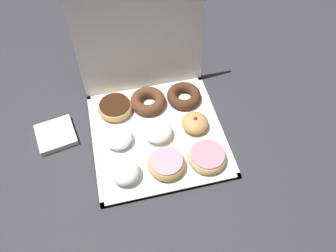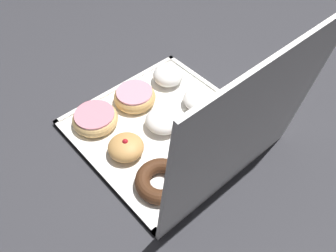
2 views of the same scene
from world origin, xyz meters
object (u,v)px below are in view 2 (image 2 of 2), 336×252
(donut_box, at_px, (165,129))
(pink_frosted_donut_2, at_px, (95,118))
(powdered_filled_donut_4, at_px, (163,120))
(chocolate_cake_ring_donut_8, at_px, (161,181))
(chocolate_cake_ring_donut_7, at_px, (202,152))
(napkin_stack, at_px, (265,86))
(pink_frosted_donut_1, at_px, (134,97))
(chocolate_frosted_donut_6, at_px, (233,127))
(powdered_filled_donut_3, at_px, (201,100))
(jelly_filled_donut_5, at_px, (125,147))
(powdered_filled_donut_0, at_px, (168,75))

(donut_box, distance_m, pink_frosted_donut_2, 0.18)
(powdered_filled_donut_4, distance_m, chocolate_cake_ring_donut_8, 0.17)
(chocolate_cake_ring_donut_7, distance_m, chocolate_cake_ring_donut_8, 0.12)
(chocolate_cake_ring_donut_7, distance_m, napkin_stack, 0.31)
(pink_frosted_donut_1, bearing_deg, chocolate_frosted_donut_6, 115.88)
(powdered_filled_donut_3, relative_size, napkin_stack, 0.76)
(pink_frosted_donut_1, bearing_deg, jelly_filled_donut_5, 45.42)
(napkin_stack, bearing_deg, powdered_filled_donut_3, -19.14)
(jelly_filled_donut_5, height_order, chocolate_cake_ring_donut_8, jelly_filled_donut_5)
(pink_frosted_donut_2, relative_size, chocolate_frosted_donut_6, 1.02)
(powdered_filled_donut_3, bearing_deg, powdered_filled_donut_4, -4.87)
(chocolate_cake_ring_donut_8, bearing_deg, powdered_filled_donut_4, -132.47)
(chocolate_frosted_donut_6, distance_m, chocolate_cake_ring_donut_8, 0.23)
(chocolate_frosted_donut_6, bearing_deg, powdered_filled_donut_3, -93.10)
(donut_box, height_order, powdered_filled_donut_0, powdered_filled_donut_0)
(powdered_filled_donut_3, bearing_deg, napkin_stack, 160.86)
(jelly_filled_donut_5, bearing_deg, powdered_filled_donut_3, 178.46)
(chocolate_cake_ring_donut_7, bearing_deg, powdered_filled_donut_4, -87.45)
(powdered_filled_donut_3, bearing_deg, pink_frosted_donut_1, -45.24)
(powdered_filled_donut_4, relative_size, napkin_stack, 0.78)
(donut_box, distance_m, powdered_filled_donut_0, 0.17)
(chocolate_frosted_donut_6, relative_size, napkin_stack, 0.99)
(pink_frosted_donut_2, height_order, chocolate_frosted_donut_6, same)
(donut_box, xyz_separation_m, jelly_filled_donut_5, (0.12, -0.00, 0.03))
(powdered_filled_donut_3, relative_size, powdered_filled_donut_4, 0.98)
(pink_frosted_donut_1, height_order, chocolate_cake_ring_donut_8, pink_frosted_donut_1)
(pink_frosted_donut_2, distance_m, powdered_filled_donut_3, 0.28)
(pink_frosted_donut_1, bearing_deg, chocolate_cake_ring_donut_8, 64.75)
(donut_box, bearing_deg, napkin_stack, 167.22)
(chocolate_frosted_donut_6, bearing_deg, pink_frosted_donut_1, -64.12)
(powdered_filled_donut_4, distance_m, napkin_stack, 0.32)
(pink_frosted_donut_2, bearing_deg, powdered_filled_donut_3, 151.78)
(powdered_filled_donut_3, bearing_deg, donut_box, -2.27)
(donut_box, relative_size, chocolate_cake_ring_donut_8, 3.51)
(donut_box, distance_m, powdered_filled_donut_4, 0.03)
(pink_frosted_donut_1, xyz_separation_m, chocolate_frosted_donut_6, (-0.12, 0.24, -0.00))
(jelly_filled_donut_5, xyz_separation_m, chocolate_frosted_donut_6, (-0.23, 0.12, -0.00))
(chocolate_cake_ring_donut_7, relative_size, napkin_stack, 1.03)
(donut_box, bearing_deg, powdered_filled_donut_4, -83.21)
(powdered_filled_donut_0, height_order, napkin_stack, powdered_filled_donut_0)
(powdered_filled_donut_4, height_order, napkin_stack, powdered_filled_donut_4)
(pink_frosted_donut_2, distance_m, jelly_filled_donut_5, 0.12)
(donut_box, xyz_separation_m, chocolate_cake_ring_donut_7, (-0.01, 0.12, 0.02))
(chocolate_cake_ring_donut_7, xyz_separation_m, napkin_stack, (-0.31, -0.05, -0.02))
(powdered_filled_donut_3, relative_size, chocolate_cake_ring_donut_7, 0.74)
(donut_box, height_order, chocolate_cake_ring_donut_8, chocolate_cake_ring_donut_8)
(napkin_stack, bearing_deg, powdered_filled_donut_0, -45.41)
(donut_box, relative_size, powdered_filled_donut_4, 4.53)
(powdered_filled_donut_0, height_order, powdered_filled_donut_3, powdered_filled_donut_0)
(chocolate_frosted_donut_6, relative_size, chocolate_cake_ring_donut_7, 0.96)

